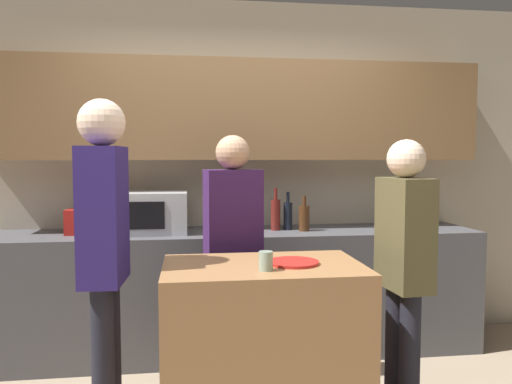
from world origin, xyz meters
TOP-DOWN VIEW (x-y plane):
  - back_wall at (0.00, 1.66)m, footprint 6.40×0.40m
  - back_counter at (0.00, 1.39)m, footprint 3.60×0.62m
  - kitchen_island at (-0.00, 0.18)m, footprint 1.01×0.63m
  - microwave at (-0.65, 1.40)m, footprint 0.52×0.39m
  - toaster at (-1.12, 1.40)m, footprint 0.26×0.16m
  - potted_plant at (1.29, 1.40)m, footprint 0.14×0.14m
  - bottle_0 at (0.28, 1.41)m, footprint 0.07×0.07m
  - bottle_1 at (0.38, 1.42)m, footprint 0.07×0.07m
  - bottle_2 at (0.49, 1.35)m, footprint 0.08×0.08m
  - plate_on_island at (0.15, 0.17)m, footprint 0.26×0.26m
  - cup_0 at (-0.01, 0.04)m, footprint 0.07×0.07m
  - person_left at (0.78, 0.25)m, footprint 0.22×0.35m
  - person_center at (-0.10, 0.76)m, footprint 0.37×0.24m
  - person_right at (-0.79, 0.23)m, footprint 0.23×0.35m

SIDE VIEW (x-z plane):
  - back_counter at x=0.00m, z-range 0.00..0.92m
  - kitchen_island at x=0.00m, z-range 0.00..0.93m
  - person_left at x=0.78m, z-range 0.14..1.71m
  - plate_on_island at x=0.15m, z-range 0.93..0.94m
  - person_center at x=-0.10m, z-range 0.15..1.75m
  - cup_0 at x=-0.01m, z-range 0.93..1.02m
  - toaster at x=-1.12m, z-range 0.92..1.10m
  - bottle_2 at x=0.49m, z-range 0.89..1.15m
  - bottle_1 at x=0.38m, z-range 0.88..1.17m
  - bottle_0 at x=0.28m, z-range 0.88..1.20m
  - person_right at x=-0.79m, z-range 0.18..1.93m
  - microwave at x=-0.65m, z-range 0.92..1.22m
  - potted_plant at x=1.29m, z-range 0.92..1.31m
  - back_wall at x=0.00m, z-range 0.19..2.89m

